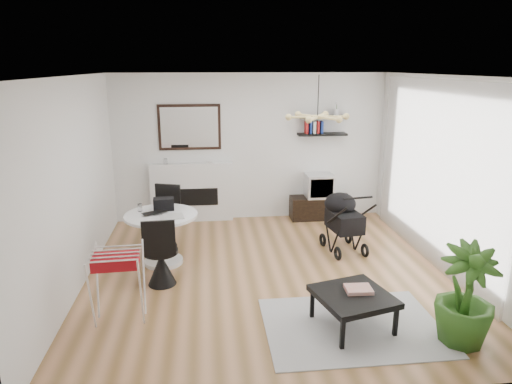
{
  "coord_description": "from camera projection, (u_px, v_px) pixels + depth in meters",
  "views": [
    {
      "loc": [
        -0.82,
        -5.8,
        2.83
      ],
      "look_at": [
        -0.13,
        0.4,
        1.09
      ],
      "focal_mm": 32.0,
      "sensor_mm": 36.0,
      "label": 1
    }
  ],
  "objects": [
    {
      "name": "floor",
      "position": [
        268.0,
        274.0,
        6.4
      ],
      "size": [
        5.0,
        5.0,
        0.0
      ],
      "primitive_type": "plane",
      "color": "olive",
      "rests_on": "ground"
    },
    {
      "name": "ceiling",
      "position": [
        270.0,
        76.0,
        5.67
      ],
      "size": [
        5.0,
        5.0,
        0.0
      ],
      "primitive_type": "plane",
      "color": "white",
      "rests_on": "wall_back"
    },
    {
      "name": "wall_back",
      "position": [
        250.0,
        148.0,
        8.43
      ],
      "size": [
        5.0,
        0.0,
        5.0
      ],
      "primitive_type": "plane",
      "rotation": [
        1.57,
        0.0,
        0.0
      ],
      "color": "white",
      "rests_on": "floor"
    },
    {
      "name": "wall_left",
      "position": [
        74.0,
        186.0,
        5.77
      ],
      "size": [
        0.0,
        5.0,
        5.0
      ],
      "primitive_type": "plane",
      "rotation": [
        1.57,
        0.0,
        1.57
      ],
      "color": "white",
      "rests_on": "floor"
    },
    {
      "name": "wall_right",
      "position": [
        448.0,
        176.0,
        6.3
      ],
      "size": [
        0.0,
        5.0,
        5.0
      ],
      "primitive_type": "plane",
      "rotation": [
        1.57,
        0.0,
        -1.57
      ],
      "color": "white",
      "rests_on": "floor"
    },
    {
      "name": "sheer_curtain",
      "position": [
        434.0,
        173.0,
        6.48
      ],
      "size": [
        0.04,
        3.6,
        2.6
      ],
      "primitive_type": "cube",
      "color": "white",
      "rests_on": "wall_right"
    },
    {
      "name": "fireplace",
      "position": [
        192.0,
        185.0,
        8.42
      ],
      "size": [
        1.5,
        0.17,
        2.16
      ],
      "color": "white",
      "rests_on": "floor"
    },
    {
      "name": "shelf_lower",
      "position": [
        322.0,
        134.0,
        8.38
      ],
      "size": [
        0.9,
        0.25,
        0.04
      ],
      "primitive_type": "cube",
      "color": "black",
      "rests_on": "wall_back"
    },
    {
      "name": "shelf_upper",
      "position": [
        323.0,
        117.0,
        8.29
      ],
      "size": [
        0.9,
        0.25,
        0.04
      ],
      "primitive_type": "cube",
      "color": "black",
      "rests_on": "wall_back"
    },
    {
      "name": "pendant_lamp",
      "position": [
        318.0,
        117.0,
        6.18
      ],
      "size": [
        0.9,
        0.9,
        0.1
      ],
      "primitive_type": null,
      "color": "tan",
      "rests_on": "ceiling"
    },
    {
      "name": "tv_console",
      "position": [
        320.0,
        207.0,
        8.67
      ],
      "size": [
        1.14,
        0.4,
        0.43
      ],
      "primitive_type": "cube",
      "color": "black",
      "rests_on": "floor"
    },
    {
      "name": "crt_tv",
      "position": [
        319.0,
        186.0,
        8.55
      ],
      "size": [
        0.5,
        0.44,
        0.44
      ],
      "color": "silver",
      "rests_on": "tv_console"
    },
    {
      "name": "dining_table",
      "position": [
        162.0,
        231.0,
        6.62
      ],
      "size": [
        1.05,
        1.05,
        0.76
      ],
      "color": "white",
      "rests_on": "floor"
    },
    {
      "name": "laptop",
      "position": [
        156.0,
        214.0,
        6.5
      ],
      "size": [
        0.43,
        0.37,
        0.03
      ],
      "primitive_type": "imported",
      "rotation": [
        0.0,
        0.0,
        0.48
      ],
      "color": "black",
      "rests_on": "dining_table"
    },
    {
      "name": "black_bag",
      "position": [
        164.0,
        204.0,
        6.71
      ],
      "size": [
        0.31,
        0.2,
        0.18
      ],
      "primitive_type": "cube",
      "rotation": [
        0.0,
        0.0,
        0.07
      ],
      "color": "black",
      "rests_on": "dining_table"
    },
    {
      "name": "newspaper",
      "position": [
        172.0,
        217.0,
        6.42
      ],
      "size": [
        0.37,
        0.32,
        0.01
      ],
      "primitive_type": "cube",
      "rotation": [
        0.0,
        0.0,
        0.17
      ],
      "color": "silver",
      "rests_on": "dining_table"
    },
    {
      "name": "drinking_glass",
      "position": [
        140.0,
        208.0,
        6.66
      ],
      "size": [
        0.07,
        0.07,
        0.11
      ],
      "primitive_type": "cylinder",
      "color": "white",
      "rests_on": "dining_table"
    },
    {
      "name": "chair_far",
      "position": [
        165.0,
        227.0,
        7.33
      ],
      "size": [
        0.51,
        0.52,
        0.98
      ],
      "rotation": [
        0.0,
        0.0,
        -0.32
      ],
      "color": "black",
      "rests_on": "floor"
    },
    {
      "name": "chair_near",
      "position": [
        161.0,
        263.0,
        6.01
      ],
      "size": [
        0.46,
        0.47,
        0.96
      ],
      "rotation": [
        0.0,
        0.0,
        3.19
      ],
      "color": "black",
      "rests_on": "floor"
    },
    {
      "name": "drying_rack",
      "position": [
        118.0,
        285.0,
        5.12
      ],
      "size": [
        0.59,
        0.55,
        0.85
      ],
      "rotation": [
        0.0,
        0.0,
        0.05
      ],
      "color": "white",
      "rests_on": "floor"
    },
    {
      "name": "stroller",
      "position": [
        343.0,
        224.0,
        7.14
      ],
      "size": [
        0.62,
        0.86,
        1.01
      ],
      "rotation": [
        0.0,
        0.0,
        0.15
      ],
      "color": "black",
      "rests_on": "floor"
    },
    {
      "name": "rug",
      "position": [
        352.0,
        326.0,
        5.11
      ],
      "size": [
        1.96,
        1.41,
        0.01
      ],
      "primitive_type": "cube",
      "color": "#ACACAC",
      "rests_on": "floor"
    },
    {
      "name": "coffee_table",
      "position": [
        353.0,
        297.0,
        5.01
      ],
      "size": [
        0.94,
        0.94,
        0.39
      ],
      "rotation": [
        0.0,
        0.0,
        0.26
      ],
      "color": "black",
      "rests_on": "rug"
    },
    {
      "name": "magazines",
      "position": [
        358.0,
        289.0,
        5.06
      ],
      "size": [
        0.3,
        0.24,
        0.04
      ],
      "primitive_type": "cube",
      "rotation": [
        0.0,
        0.0,
        -0.05
      ],
      "color": "#CB4632",
      "rests_on": "coffee_table"
    },
    {
      "name": "potted_plant",
      "position": [
        466.0,
        295.0,
        4.69
      ],
      "size": [
        0.67,
        0.67,
        1.09
      ],
      "primitive_type": "imported",
      "rotation": [
        0.0,
        0.0,
        -0.11
      ],
      "color": "#2C5919",
      "rests_on": "floor"
    }
  ]
}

